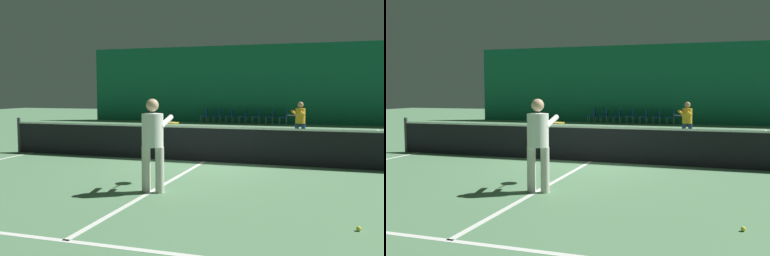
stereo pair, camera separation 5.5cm
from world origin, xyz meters
TOP-DOWN VIEW (x-y plane):
  - ground_plane at (0.00, 0.00)m, footprint 60.00×60.00m
  - backdrop_curtain at (0.00, 14.36)m, footprint 23.00×0.12m
  - court_line_baseline_far at (0.00, 11.90)m, footprint 11.00×0.10m
  - court_line_service_far at (0.00, 6.40)m, footprint 8.25×0.10m
  - court_line_service_near at (0.00, -6.40)m, footprint 8.25×0.10m
  - court_line_sideline_left at (-5.50, 0.00)m, footprint 0.10×23.80m
  - court_line_centre at (0.00, 0.00)m, footprint 0.10×12.80m
  - tennis_net at (0.00, 0.00)m, footprint 12.00×0.10m
  - player_near at (0.04, -3.60)m, footprint 0.44×1.39m
  - player_far at (2.19, 4.74)m, footprint 0.67×1.32m
  - courtside_chair_0 at (-3.86, 13.81)m, footprint 0.44×0.44m
  - courtside_chair_1 at (-3.09, 13.81)m, footprint 0.44×0.44m
  - courtside_chair_2 at (-2.31, 13.81)m, footprint 0.44×0.44m
  - courtside_chair_3 at (-1.53, 13.81)m, footprint 0.44×0.44m
  - courtside_chair_4 at (-0.75, 13.81)m, footprint 0.44×0.44m
  - courtside_chair_5 at (0.03, 13.81)m, footprint 0.44×0.44m
  - courtside_chair_6 at (0.80, 13.81)m, footprint 0.44×0.44m
  - tennis_ball at (3.56, -4.87)m, footprint 0.07×0.07m

SIDE VIEW (x-z plane):
  - ground_plane at x=0.00m, z-range 0.00..0.00m
  - court_line_baseline_far at x=0.00m, z-range 0.00..0.00m
  - court_line_service_far at x=0.00m, z-range 0.00..0.00m
  - court_line_service_near at x=0.00m, z-range 0.00..0.00m
  - court_line_sideline_left at x=-5.50m, z-range 0.00..0.00m
  - court_line_centre at x=0.00m, z-range 0.00..0.00m
  - tennis_ball at x=3.56m, z-range 0.00..0.07m
  - courtside_chair_0 at x=-3.86m, z-range 0.07..0.91m
  - courtside_chair_1 at x=-3.09m, z-range 0.07..0.91m
  - courtside_chair_2 at x=-2.31m, z-range 0.07..0.91m
  - courtside_chair_3 at x=-1.53m, z-range 0.07..0.91m
  - courtside_chair_4 at x=-0.75m, z-range 0.07..0.91m
  - courtside_chair_5 at x=0.03m, z-range 0.07..0.91m
  - courtside_chair_6 at x=0.80m, z-range 0.07..0.91m
  - tennis_net at x=0.00m, z-range -0.02..1.05m
  - player_far at x=2.19m, z-range 0.13..1.64m
  - player_near at x=0.04m, z-range 0.14..1.89m
  - backdrop_curtain at x=0.00m, z-range 0.00..4.61m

